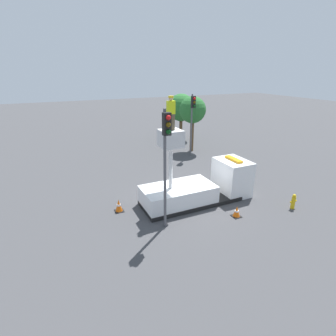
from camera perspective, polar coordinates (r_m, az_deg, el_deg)
The scene contains 10 objects.
ground_plane at distance 16.11m, azimuth 4.93°, elevation -7.41°, with size 120.00×120.00×0.00m, color #424244.
bucket_truck at distance 15.98m, azimuth 6.86°, elevation -4.11°, with size 6.84×2.30×4.57m.
worker at distance 13.75m, azimuth 0.62°, elevation 11.84°, with size 0.40×0.26×1.75m.
traffic_light_pole at distance 11.95m, azimuth -0.43°, elevation 4.34°, with size 0.34×0.57×5.97m.
traffic_light_across at distance 23.50m, azimuth 5.37°, elevation 11.73°, with size 0.34×0.57×5.58m.
fire_hydrant at distance 16.81m, azimuth 25.62°, elevation -6.59°, with size 0.47×0.23×0.90m.
traffic_cone_rear at distance 15.20m, azimuth -10.66°, elevation -8.09°, with size 0.50×0.50×0.72m.
traffic_cone_curbside at distance 14.94m, azimuth 14.71°, elevation -9.20°, with size 0.48×0.48×0.62m.
tree_left_bg at distance 29.76m, azimuth 2.88°, elevation 12.96°, with size 2.99×2.99×5.10m.
tree_right_bg at distance 25.27m, azimuth 5.38°, elevation 12.36°, with size 2.51×2.51×5.26m.
Camera 1 is at (-7.18, -12.27, 7.57)m, focal length 28.00 mm.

